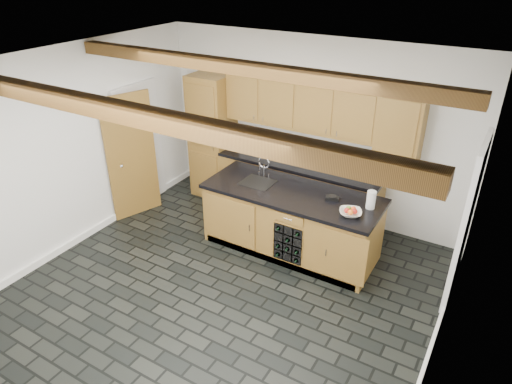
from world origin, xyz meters
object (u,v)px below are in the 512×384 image
fruit_bowl (350,213)px  paper_towel (371,200)px  kitchen_scale (332,198)px  island (291,222)px

fruit_bowl → paper_towel: paper_towel is taller
fruit_bowl → paper_towel: 0.35m
kitchen_scale → island: bearing=173.1°
island → paper_towel: bearing=6.7°
paper_towel → fruit_bowl: bearing=-117.5°
island → kitchen_scale: bearing=9.4°
kitchen_scale → paper_towel: (0.50, 0.03, 0.09)m
island → kitchen_scale: size_ratio=12.68×
paper_towel → island: bearing=-173.3°
kitchen_scale → paper_towel: 0.51m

